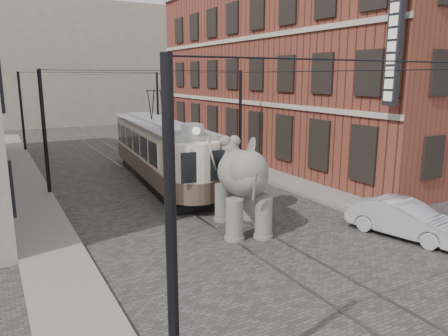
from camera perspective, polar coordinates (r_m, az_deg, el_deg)
ground at (r=18.51m, az=-2.21°, el=-5.72°), size 120.00×120.00×0.00m
tram_rails at (r=18.51m, az=-2.21°, el=-5.69°), size 1.54×80.00×0.02m
sidewalk_right at (r=21.73m, az=12.11°, el=-3.07°), size 2.00×60.00×0.15m
sidewalk_left at (r=16.79m, az=-22.68°, el=-8.32°), size 2.00×60.00×0.15m
brick_building at (r=31.14m, az=8.71°, el=12.60°), size 8.00×26.00×12.00m
distant_block at (r=56.34m, az=-21.30°, el=12.68°), size 28.00×10.00×14.00m
catenary at (r=22.30m, az=-8.52°, el=5.11°), size 11.00×30.20×6.00m
tram at (r=23.49m, az=-8.69°, el=4.18°), size 3.74×12.69×4.96m
elephant at (r=15.99m, az=2.42°, el=-2.42°), size 4.44×6.05×3.31m
parked_car at (r=16.79m, az=22.85°, el=-6.23°), size 2.40×4.24×1.32m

